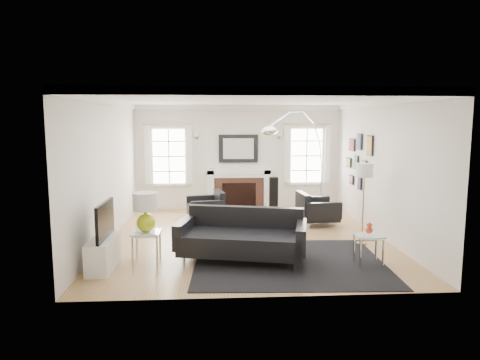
{
  "coord_description": "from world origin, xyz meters",
  "views": [
    {
      "loc": [
        -0.66,
        -8.48,
        2.34
      ],
      "look_at": [
        -0.12,
        0.3,
        1.16
      ],
      "focal_mm": 32.0,
      "sensor_mm": 36.0,
      "label": 1
    }
  ],
  "objects": [
    {
      "name": "crown_molding",
      "position": [
        0.0,
        0.0,
        2.74
      ],
      "size": [
        5.5,
        6.0,
        0.12
      ],
      "primitive_type": "cube",
      "color": "white",
      "rests_on": "back_wall"
    },
    {
      "name": "gourd_lamp",
      "position": [
        -1.8,
        -1.41,
        0.91
      ],
      "size": [
        0.41,
        0.41,
        0.66
      ],
      "color": "#B8C819",
      "rests_on": "side_table_left"
    },
    {
      "name": "window_left",
      "position": [
        -1.85,
        2.95,
        1.46
      ],
      "size": [
        1.24,
        0.15,
        1.62
      ],
      "color": "white",
      "rests_on": "back_wall"
    },
    {
      "name": "coffee_table",
      "position": [
        -0.44,
        -0.43,
        0.4
      ],
      "size": [
        0.96,
        0.96,
        0.43
      ],
      "color": "silver",
      "rests_on": "floor"
    },
    {
      "name": "front_wall",
      "position": [
        0.0,
        -3.0,
        1.4
      ],
      "size": [
        5.5,
        0.04,
        2.8
      ],
      "primitive_type": "cube",
      "color": "silver",
      "rests_on": "floor"
    },
    {
      "name": "left_wall",
      "position": [
        -2.75,
        0.0,
        1.4
      ],
      "size": [
        0.04,
        6.0,
        2.8
      ],
      "primitive_type": "cube",
      "color": "silver",
      "rests_on": "floor"
    },
    {
      "name": "back_wall",
      "position": [
        0.0,
        3.0,
        1.4
      ],
      "size": [
        5.5,
        0.04,
        2.8
      ],
      "primitive_type": "cube",
      "color": "silver",
      "rests_on": "floor"
    },
    {
      "name": "side_table_left",
      "position": [
        -1.8,
        -1.41,
        0.42
      ],
      "size": [
        0.48,
        0.48,
        0.52
      ],
      "color": "silver",
      "rests_on": "floor"
    },
    {
      "name": "sofa",
      "position": [
        -0.18,
        -1.35,
        0.38
      ],
      "size": [
        2.32,
        1.44,
        0.71
      ],
      "color": "black",
      "rests_on": "floor"
    },
    {
      "name": "right_wall",
      "position": [
        2.75,
        0.0,
        1.4
      ],
      "size": [
        0.04,
        6.0,
        2.8
      ],
      "primitive_type": "cube",
      "color": "silver",
      "rests_on": "floor"
    },
    {
      "name": "stick_floor_lamp",
      "position": [
        2.2,
        -0.58,
        1.36
      ],
      "size": [
        0.32,
        0.32,
        1.57
      ],
      "color": "#A8813A",
      "rests_on": "floor"
    },
    {
      "name": "ceiling",
      "position": [
        0.0,
        0.0,
        2.8
      ],
      "size": [
        5.5,
        6.0,
        0.02
      ],
      "primitive_type": "cube",
      "color": "white",
      "rests_on": "back_wall"
    },
    {
      "name": "arc_floor_lamp",
      "position": [
        1.4,
        1.97,
        1.47
      ],
      "size": [
        1.92,
        1.78,
        2.72
      ],
      "color": "silver",
      "rests_on": "floor"
    },
    {
      "name": "orange_vase",
      "position": [
        1.88,
        -1.78,
        0.61
      ],
      "size": [
        0.12,
        0.12,
        0.19
      ],
      "color": "red",
      "rests_on": "nesting_table"
    },
    {
      "name": "floor",
      "position": [
        0.0,
        0.0,
        0.0
      ],
      "size": [
        6.0,
        6.0,
        0.0
      ],
      "primitive_type": "plane",
      "color": "olive",
      "rests_on": "ground"
    },
    {
      "name": "fireplace",
      "position": [
        0.0,
        2.79,
        0.54
      ],
      "size": [
        1.7,
        0.69,
        1.11
      ],
      "color": "white",
      "rests_on": "floor"
    },
    {
      "name": "nesting_table",
      "position": [
        1.88,
        -1.78,
        0.39
      ],
      "size": [
        0.46,
        0.39,
        0.51
      ],
      "color": "silver",
      "rests_on": "floor"
    },
    {
      "name": "speaker_tower",
      "position": [
        0.8,
        1.81,
        0.51
      ],
      "size": [
        0.21,
        0.21,
        1.01
      ],
      "primitive_type": "cube",
      "rotation": [
        0.0,
        0.0,
        -0.03
      ],
      "color": "black",
      "rests_on": "floor"
    },
    {
      "name": "armchair_left",
      "position": [
        -0.81,
        1.51,
        0.34
      ],
      "size": [
        0.95,
        1.03,
        0.6
      ],
      "color": "black",
      "rests_on": "floor"
    },
    {
      "name": "area_rug",
      "position": [
        0.59,
        -1.57,
        0.01
      ],
      "size": [
        3.27,
        2.77,
        0.01
      ],
      "primitive_type": "cube",
      "rotation": [
        0.0,
        0.0,
        -0.05
      ],
      "color": "black",
      "rests_on": "floor"
    },
    {
      "name": "tv_unit",
      "position": [
        -2.44,
        -1.7,
        0.33
      ],
      "size": [
        0.35,
        1.0,
        1.09
      ],
      "color": "white",
      "rests_on": "floor"
    },
    {
      "name": "mantel_mirror",
      "position": [
        0.0,
        2.95,
        1.65
      ],
      "size": [
        1.05,
        0.07,
        0.75
      ],
      "color": "black",
      "rests_on": "back_wall"
    },
    {
      "name": "window_right",
      "position": [
        1.85,
        2.95,
        1.46
      ],
      "size": [
        1.24,
        0.15,
        1.62
      ],
      "color": "white",
      "rests_on": "back_wall"
    },
    {
      "name": "gallery_wall",
      "position": [
        2.72,
        1.3,
        1.53
      ],
      "size": [
        0.04,
        1.73,
        1.29
      ],
      "color": "black",
      "rests_on": "right_wall"
    },
    {
      "name": "armchair_right",
      "position": [
        1.66,
        1.03,
        0.35
      ],
      "size": [
        0.9,
        0.99,
        0.62
      ],
      "color": "black",
      "rests_on": "floor"
    }
  ]
}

